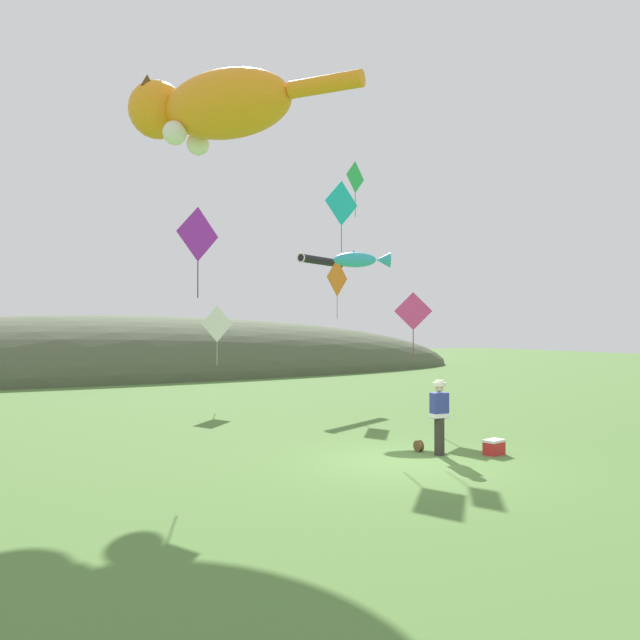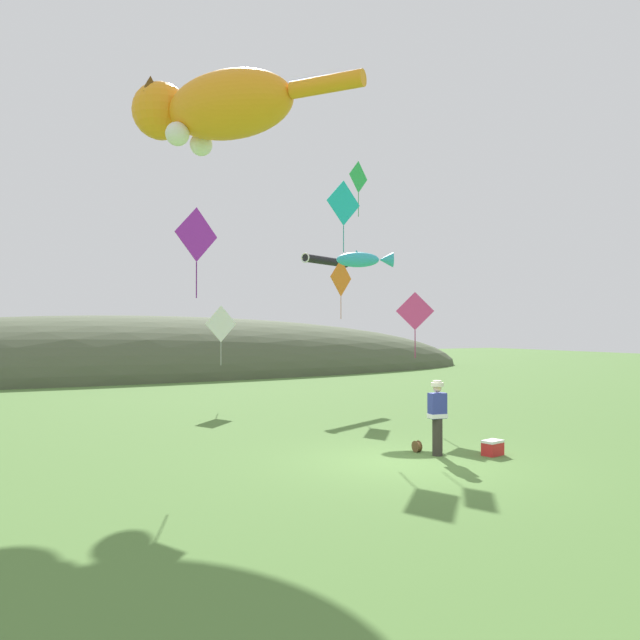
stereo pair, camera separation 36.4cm
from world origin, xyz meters
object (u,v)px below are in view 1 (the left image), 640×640
at_px(picnic_cooler, 494,447).
at_px(kite_diamond_green, 355,178).
at_px(kite_tube_streamer, 321,261).
at_px(kite_diamond_pink, 413,312).
at_px(kite_giant_cat, 212,107).
at_px(kite_diamond_teal, 341,203).
at_px(kite_diamond_orange, 337,278).
at_px(kite_diamond_violet, 198,235).
at_px(kite_fish_windsock, 361,260).
at_px(festival_attendant, 439,415).
at_px(kite_spool, 419,446).
at_px(kite_diamond_white, 217,324).

xyz_separation_m(picnic_cooler, kite_diamond_green, (1.65, 8.64, 8.46)).
height_order(kite_tube_streamer, kite_diamond_pink, kite_tube_streamer).
bearing_deg(kite_giant_cat, kite_diamond_teal, -31.16).
relative_size(kite_tube_streamer, kite_diamond_pink, 1.43).
height_order(kite_diamond_pink, kite_diamond_orange, kite_diamond_orange).
xyz_separation_m(kite_tube_streamer, kite_diamond_violet, (-8.84, -9.37, -0.71)).
distance_m(kite_fish_windsock, kite_diamond_violet, 8.61).
distance_m(festival_attendant, kite_spool, 1.01).
bearing_deg(festival_attendant, kite_tube_streamer, 72.48).
height_order(kite_diamond_teal, kite_diamond_orange, kite_diamond_teal).
relative_size(festival_attendant, kite_diamond_pink, 0.84).
bearing_deg(kite_tube_streamer, festival_attendant, -107.52).
relative_size(kite_diamond_white, kite_diamond_green, 1.12).
relative_size(kite_spool, picnic_cooler, 0.51).
distance_m(picnic_cooler, kite_diamond_green, 12.20).
distance_m(kite_spool, kite_diamond_violet, 7.49).
relative_size(kite_diamond_white, kite_diamond_teal, 0.96).
xyz_separation_m(festival_attendant, kite_diamond_green, (2.82, 8.05, 7.68)).
distance_m(kite_tube_streamer, kite_diamond_orange, 3.23).
bearing_deg(picnic_cooler, kite_diamond_white, 101.80).
relative_size(kite_tube_streamer, kite_diamond_orange, 1.26).
distance_m(kite_fish_windsock, kite_diamond_white, 6.14).
height_order(picnic_cooler, kite_diamond_white, kite_diamond_white).
bearing_deg(festival_attendant, kite_diamond_violet, 145.51).
height_order(festival_attendant, kite_diamond_green, kite_diamond_green).
bearing_deg(kite_diamond_white, kite_spool, -83.87).
xyz_separation_m(festival_attendant, kite_giant_cat, (-2.61, 8.60, 9.54)).
bearing_deg(kite_diamond_orange, kite_spool, -109.41).
distance_m(festival_attendant, kite_diamond_teal, 8.96).
xyz_separation_m(kite_giant_cat, kite_diamond_green, (5.43, -0.55, -1.86)).
bearing_deg(kite_diamond_violet, kite_diamond_green, 31.69).
bearing_deg(kite_giant_cat, kite_diamond_pink, -38.37).
bearing_deg(kite_diamond_green, kite_diamond_teal, -133.97).
distance_m(picnic_cooler, kite_diamond_violet, 8.82).
bearing_deg(kite_diamond_violet, kite_spool, -30.62).
bearing_deg(kite_diamond_pink, kite_fish_windsock, 89.58).
xyz_separation_m(kite_diamond_teal, kite_diamond_violet, (-5.99, -3.00, -1.89)).
distance_m(picnic_cooler, kite_diamond_orange, 11.59).
bearing_deg(kite_diamond_white, kite_diamond_green, -39.30).
bearing_deg(kite_fish_windsock, kite_spool, -112.61).
bearing_deg(kite_tube_streamer, kite_diamond_pink, -99.09).
bearing_deg(kite_diamond_green, kite_fish_windsock, -101.43).
bearing_deg(picnic_cooler, kite_tube_streamer, 77.96).
bearing_deg(picnic_cooler, kite_diamond_green, 79.21).
relative_size(kite_diamond_pink, kite_diamond_orange, 0.88).
bearing_deg(kite_diamond_pink, kite_diamond_white, 119.75).
height_order(kite_fish_windsock, kite_diamond_pink, kite_fish_windsock).
height_order(festival_attendant, kite_fish_windsock, kite_fish_windsock).
bearing_deg(kite_spool, kite_diamond_teal, 77.00).
height_order(kite_fish_windsock, kite_tube_streamer, kite_tube_streamer).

